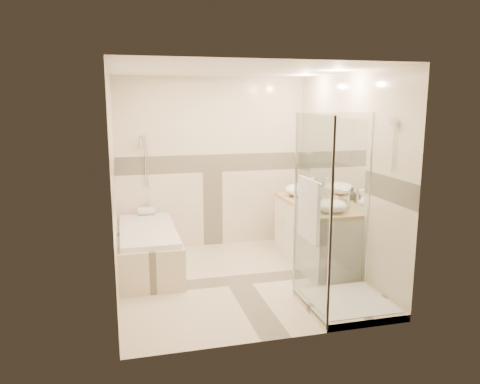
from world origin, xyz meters
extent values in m
cube|color=beige|center=(0.00, 0.00, -0.01)|extent=(2.80, 3.00, 0.01)
cube|color=silver|center=(0.00, 0.00, 2.50)|extent=(2.80, 3.00, 0.01)
cube|color=beige|center=(0.00, 1.50, 1.25)|extent=(2.80, 0.01, 2.50)
cube|color=beige|center=(0.00, -1.50, 1.25)|extent=(2.80, 0.01, 2.50)
cube|color=beige|center=(-1.40, 0.00, 1.25)|extent=(0.01, 3.00, 2.50)
cube|color=beige|center=(1.40, 0.00, 1.25)|extent=(0.01, 3.00, 2.50)
cube|color=white|center=(1.39, 0.30, 1.45)|extent=(0.01, 1.60, 1.00)
cylinder|color=silver|center=(-0.97, 1.47, 1.35)|extent=(0.02, 0.02, 0.70)
cube|color=beige|center=(-1.02, 0.65, 0.25)|extent=(0.75, 1.70, 0.50)
cube|color=white|center=(-1.02, 0.65, 0.53)|extent=(0.69, 1.60, 0.06)
ellipsoid|color=white|center=(-1.02, 0.65, 0.48)|extent=(0.56, 1.40, 0.16)
cube|color=silver|center=(1.12, 0.30, 0.40)|extent=(0.55, 1.60, 0.80)
cylinder|color=silver|center=(0.83, -0.10, 0.55)|extent=(0.01, 0.24, 0.01)
cylinder|color=silver|center=(0.83, 0.70, 0.55)|extent=(0.01, 0.24, 0.01)
cube|color=tan|center=(1.12, 0.30, 0.83)|extent=(0.57, 1.62, 0.05)
cube|color=beige|center=(0.95, -1.05, 0.04)|extent=(0.90, 0.90, 0.08)
cube|color=white|center=(0.95, -1.05, 0.09)|extent=(0.80, 0.80, 0.01)
cube|color=white|center=(0.51, -1.05, 1.04)|extent=(0.01, 0.90, 2.00)
cube|color=white|center=(0.95, -0.61, 1.04)|extent=(0.90, 0.01, 2.00)
cylinder|color=silver|center=(0.50, -1.50, 1.04)|extent=(0.03, 0.03, 2.00)
cylinder|color=silver|center=(0.50, -0.60, 1.04)|extent=(0.03, 0.03, 2.00)
cylinder|color=silver|center=(1.40, -0.60, 1.04)|extent=(0.03, 0.03, 2.00)
cylinder|color=silver|center=(1.36, -1.05, 1.95)|extent=(0.03, 0.10, 0.10)
cylinder|color=silver|center=(0.47, -1.05, 1.40)|extent=(0.02, 0.60, 0.02)
cube|color=silver|center=(0.47, -1.05, 1.10)|extent=(0.04, 0.48, 0.62)
ellipsoid|color=white|center=(1.10, 0.75, 0.94)|extent=(0.45, 0.45, 0.18)
ellipsoid|color=white|center=(1.10, -0.24, 0.93)|extent=(0.38, 0.38, 0.15)
cylinder|color=silver|center=(1.33, 0.75, 0.98)|extent=(0.03, 0.03, 0.25)
cylinder|color=silver|center=(1.28, 0.75, 1.09)|extent=(0.09, 0.02, 0.02)
cylinder|color=silver|center=(1.33, -0.24, 0.98)|extent=(0.03, 0.03, 0.27)
cylinder|color=silver|center=(1.28, -0.24, 1.10)|extent=(0.09, 0.02, 0.02)
imported|color=black|center=(1.10, 0.17, 0.93)|extent=(0.09, 0.09, 0.16)
imported|color=black|center=(1.10, 0.33, 0.94)|extent=(0.14, 0.14, 0.17)
cube|color=silver|center=(1.10, 1.00, 0.89)|extent=(0.21, 0.28, 0.08)
cylinder|color=silver|center=(-0.99, 1.36, 0.62)|extent=(0.24, 0.11, 0.11)
camera|label=1|loc=(-1.31, -5.25, 2.16)|focal=35.00mm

